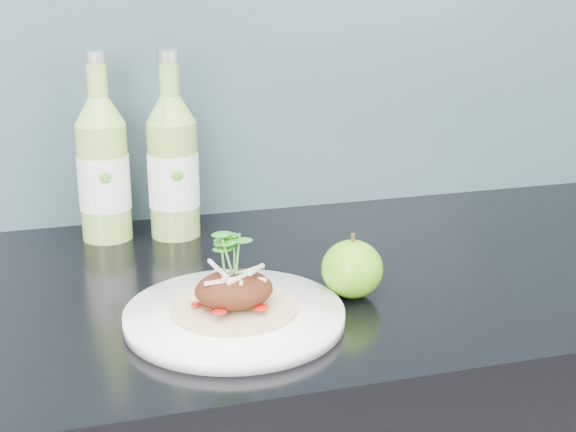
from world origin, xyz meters
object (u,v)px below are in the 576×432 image
object	(u,v)px
cider_bottle_right	(173,167)
dinner_plate	(235,316)
cider_bottle_left	(103,170)
green_apple	(352,269)

from	to	relation	value
cider_bottle_right	dinner_plate	bearing A→B (deg)	-71.65
dinner_plate	cider_bottle_left	distance (m)	0.37
dinner_plate	green_apple	world-z (taller)	green_apple
green_apple	cider_bottle_right	distance (m)	0.34
dinner_plate	green_apple	bearing A→B (deg)	12.19
green_apple	cider_bottle_left	xyz separation A→B (m)	(-0.27, 0.30, 0.07)
dinner_plate	green_apple	distance (m)	0.16
green_apple	cider_bottle_right	bearing A→B (deg)	120.52
green_apple	cider_bottle_left	bearing A→B (deg)	131.43
cider_bottle_left	cider_bottle_right	xyz separation A→B (m)	(0.10, -0.02, 0.00)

